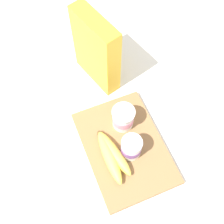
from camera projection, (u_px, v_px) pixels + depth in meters
name	position (u px, v px, depth m)	size (l,w,h in m)	color
ground_plane	(124.00, 149.00, 0.96)	(2.40, 2.40, 0.00)	silver
cutting_board	(125.00, 148.00, 0.95)	(0.36, 0.25, 0.02)	olive
cereal_box	(96.00, 51.00, 0.97)	(0.19, 0.06, 0.28)	yellow
yogurt_cup_front	(123.00, 118.00, 0.94)	(0.08, 0.08, 0.08)	white
yogurt_cup_back	(131.00, 147.00, 0.90)	(0.07, 0.07, 0.08)	white
banana_bunch	(112.00, 155.00, 0.91)	(0.19, 0.07, 0.04)	#F0D14C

